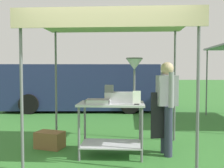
{
  "coord_description": "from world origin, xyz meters",
  "views": [
    {
      "loc": [
        0.33,
        -3.58,
        1.45
      ],
      "look_at": [
        0.05,
        1.01,
        1.23
      ],
      "focal_mm": 41.62,
      "sensor_mm": 36.0,
      "label": 1
    }
  ],
  "objects_px": {
    "supply_crate": "(50,140)",
    "donut_fryer": "(125,86)",
    "stall_canopy": "(112,26)",
    "vendor": "(166,103)",
    "donut_cart": "(111,118)",
    "menu_sign": "(137,99)",
    "van_navy": "(82,86)",
    "donut_tray": "(98,102)"
  },
  "relations": [
    {
      "from": "stall_canopy",
      "to": "donut_cart",
      "type": "bearing_deg",
      "value": -90.0
    },
    {
      "from": "donut_tray",
      "to": "vendor",
      "type": "relative_size",
      "value": 0.25
    },
    {
      "from": "stall_canopy",
      "to": "donut_tray",
      "type": "distance_m",
      "value": 1.33
    },
    {
      "from": "donut_cart",
      "to": "donut_fryer",
      "type": "xyz_separation_m",
      "value": [
        0.23,
        0.04,
        0.55
      ]
    },
    {
      "from": "van_navy",
      "to": "stall_canopy",
      "type": "bearing_deg",
      "value": -74.29
    },
    {
      "from": "menu_sign",
      "to": "vendor",
      "type": "xyz_separation_m",
      "value": [
        0.52,
        0.35,
        -0.1
      ]
    },
    {
      "from": "donut_cart",
      "to": "vendor",
      "type": "xyz_separation_m",
      "value": [
        0.95,
        0.11,
        0.26
      ]
    },
    {
      "from": "stall_canopy",
      "to": "donut_fryer",
      "type": "relative_size",
      "value": 3.53
    },
    {
      "from": "donut_tray",
      "to": "van_navy",
      "type": "bearing_deg",
      "value": 102.99
    },
    {
      "from": "vendor",
      "to": "menu_sign",
      "type": "bearing_deg",
      "value": -146.62
    },
    {
      "from": "vendor",
      "to": "donut_tray",
      "type": "bearing_deg",
      "value": -168.04
    },
    {
      "from": "donut_fryer",
      "to": "donut_cart",
      "type": "bearing_deg",
      "value": -170.33
    },
    {
      "from": "donut_fryer",
      "to": "supply_crate",
      "type": "distance_m",
      "value": 1.79
    },
    {
      "from": "donut_cart",
      "to": "van_navy",
      "type": "xyz_separation_m",
      "value": [
        -1.45,
        5.26,
        0.23
      ]
    },
    {
      "from": "stall_canopy",
      "to": "vendor",
      "type": "distance_m",
      "value": 1.63
    },
    {
      "from": "stall_canopy",
      "to": "van_navy",
      "type": "height_order",
      "value": "stall_canopy"
    },
    {
      "from": "stall_canopy",
      "to": "donut_tray",
      "type": "relative_size",
      "value": 6.79
    },
    {
      "from": "donut_fryer",
      "to": "vendor",
      "type": "relative_size",
      "value": 0.48
    },
    {
      "from": "supply_crate",
      "to": "donut_fryer",
      "type": "bearing_deg",
      "value": -13.08
    },
    {
      "from": "donut_tray",
      "to": "menu_sign",
      "type": "xyz_separation_m",
      "value": [
        0.63,
        -0.1,
        0.07
      ]
    },
    {
      "from": "supply_crate",
      "to": "van_navy",
      "type": "relative_size",
      "value": 0.1
    },
    {
      "from": "stall_canopy",
      "to": "vendor",
      "type": "relative_size",
      "value": 1.68
    },
    {
      "from": "donut_tray",
      "to": "supply_crate",
      "type": "distance_m",
      "value": 1.35
    },
    {
      "from": "stall_canopy",
      "to": "vendor",
      "type": "bearing_deg",
      "value": 0.88
    },
    {
      "from": "stall_canopy",
      "to": "donut_tray",
      "type": "height_order",
      "value": "stall_canopy"
    },
    {
      "from": "donut_tray",
      "to": "menu_sign",
      "type": "height_order",
      "value": "menu_sign"
    },
    {
      "from": "donut_cart",
      "to": "donut_fryer",
      "type": "height_order",
      "value": "donut_fryer"
    },
    {
      "from": "stall_canopy",
      "to": "donut_fryer",
      "type": "height_order",
      "value": "stall_canopy"
    },
    {
      "from": "donut_fryer",
      "to": "menu_sign",
      "type": "distance_m",
      "value": 0.38
    },
    {
      "from": "stall_canopy",
      "to": "van_navy",
      "type": "relative_size",
      "value": 0.48
    },
    {
      "from": "vendor",
      "to": "supply_crate",
      "type": "bearing_deg",
      "value": 173.24
    },
    {
      "from": "menu_sign",
      "to": "van_navy",
      "type": "distance_m",
      "value": 5.8
    },
    {
      "from": "supply_crate",
      "to": "van_navy",
      "type": "bearing_deg",
      "value": 93.07
    },
    {
      "from": "van_navy",
      "to": "menu_sign",
      "type": "bearing_deg",
      "value": -71.14
    },
    {
      "from": "stall_canopy",
      "to": "menu_sign",
      "type": "relative_size",
      "value": 12.08
    },
    {
      "from": "menu_sign",
      "to": "donut_tray",
      "type": "bearing_deg",
      "value": 170.98
    },
    {
      "from": "menu_sign",
      "to": "van_navy",
      "type": "height_order",
      "value": "van_navy"
    },
    {
      "from": "stall_canopy",
      "to": "supply_crate",
      "type": "distance_m",
      "value": 2.41
    },
    {
      "from": "menu_sign",
      "to": "van_navy",
      "type": "bearing_deg",
      "value": 108.86
    },
    {
      "from": "donut_fryer",
      "to": "vendor",
      "type": "distance_m",
      "value": 0.78
    },
    {
      "from": "stall_canopy",
      "to": "menu_sign",
      "type": "bearing_deg",
      "value": -37.95
    },
    {
      "from": "supply_crate",
      "to": "van_navy",
      "type": "distance_m",
      "value": 4.95
    }
  ]
}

